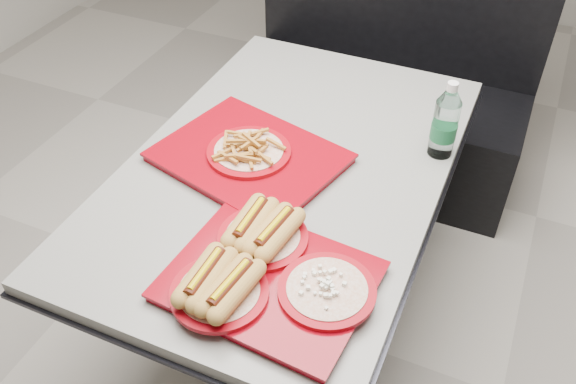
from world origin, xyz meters
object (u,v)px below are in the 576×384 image
at_px(diner_table, 287,205).
at_px(booth_bench, 383,87).
at_px(water_bottle, 445,124).
at_px(tray_far, 249,154).
at_px(tray_near, 263,270).

bearing_deg(diner_table, booth_bench, 90.00).
distance_m(diner_table, water_bottle, 0.54).
height_order(diner_table, tray_far, tray_far).
bearing_deg(water_bottle, diner_table, -149.38).
height_order(booth_bench, tray_far, booth_bench).
xyz_separation_m(diner_table, booth_bench, (0.00, 1.09, -0.18)).
bearing_deg(tray_near, tray_far, 120.57).
bearing_deg(booth_bench, tray_near, -85.17).
height_order(diner_table, tray_near, tray_near).
bearing_deg(tray_near, water_bottle, 67.98).
relative_size(diner_table, tray_near, 2.79).
distance_m(diner_table, booth_bench, 1.11).
bearing_deg(booth_bench, diner_table, -90.00).
height_order(booth_bench, tray_near, booth_bench).
distance_m(tray_far, water_bottle, 0.58).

